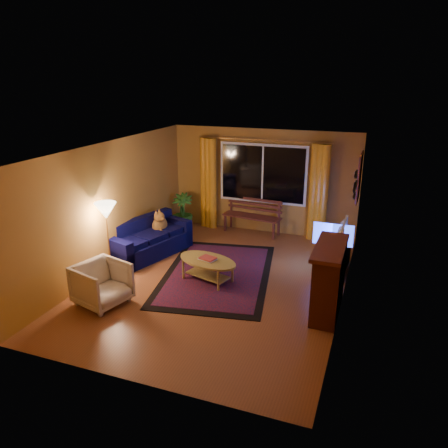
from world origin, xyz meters
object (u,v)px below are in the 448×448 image
(sofa, at_px, (149,238))
(coffee_table, at_px, (208,270))
(tv_console, at_px, (336,260))
(floor_lamp, at_px, (108,241))
(armchair, at_px, (102,282))
(bench, at_px, (252,225))

(sofa, xyz_separation_m, coffee_table, (1.65, -0.72, -0.17))
(sofa, relative_size, tv_console, 1.70)
(floor_lamp, height_order, coffee_table, floor_lamp)
(armchair, bearing_deg, bench, -2.18)
(armchair, relative_size, tv_console, 0.71)
(armchair, xyz_separation_m, tv_console, (3.54, 2.71, -0.16))
(bench, height_order, armchair, armchair)
(armchair, bearing_deg, floor_lamp, 42.34)
(sofa, height_order, coffee_table, sofa)
(sofa, relative_size, floor_lamp, 1.28)
(bench, relative_size, armchair, 1.78)
(bench, xyz_separation_m, tv_console, (2.19, -1.48, 0.02))
(coffee_table, bearing_deg, armchair, -133.68)
(bench, xyz_separation_m, floor_lamp, (-1.81, -3.27, 0.53))
(armchair, distance_m, floor_lamp, 1.08)
(armchair, height_order, floor_lamp, floor_lamp)
(sofa, distance_m, coffee_table, 1.81)
(tv_console, bearing_deg, sofa, -166.94)
(armchair, height_order, coffee_table, armchair)
(bench, height_order, coffee_table, coffee_table)
(sofa, height_order, tv_console, sofa)
(tv_console, bearing_deg, floor_lamp, -151.47)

